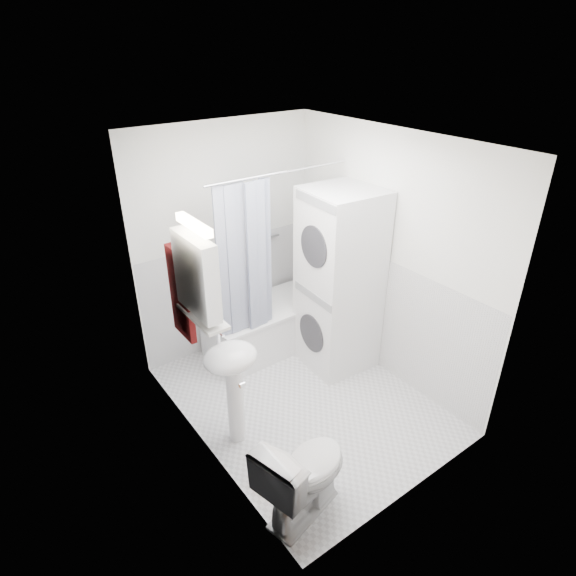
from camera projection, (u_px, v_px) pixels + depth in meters
floor at (302, 399)px, 4.58m from camera, size 2.60×2.60×0.00m
room_walls at (304, 257)px, 3.88m from camera, size 2.60×2.60×2.60m
wainscot at (284, 333)px, 4.51m from camera, size 1.98×2.58×2.58m
door at (242, 385)px, 3.22m from camera, size 0.05×2.00×2.00m
bathtub at (268, 324)px, 5.23m from camera, size 1.35×0.64×0.52m
tub_spout at (266, 263)px, 5.31m from camera, size 0.04×0.12×0.04m
curtain_rod at (281, 172)px, 4.24m from camera, size 1.53×0.02×0.02m
shower_curtain at (247, 261)px, 4.38m from camera, size 0.55×0.02×1.45m
sink at (232, 372)px, 3.82m from camera, size 0.44×0.37×1.04m
medicine_cabinet at (197, 273)px, 3.44m from camera, size 0.13×0.50×0.71m
shelf at (203, 316)px, 3.62m from camera, size 0.18×0.54×0.02m
shower_caddy at (269, 236)px, 5.18m from camera, size 0.22×0.06×0.02m
towel at (181, 292)px, 3.72m from camera, size 0.07×0.32×0.77m
washer_dryer at (339, 282)px, 4.71m from camera, size 0.71×0.70×1.86m
toilet at (304, 474)px, 3.36m from camera, size 0.81×0.58×0.72m
soap_pump at (216, 328)px, 3.94m from camera, size 0.08×0.17×0.08m
shelf_bottle at (212, 319)px, 3.49m from camera, size 0.07×0.18×0.07m
shelf_cup at (195, 302)px, 3.68m from camera, size 0.10×0.09×0.10m
shampoo_a at (258, 232)px, 5.07m from camera, size 0.13×0.17×0.13m
shampoo_b at (267, 232)px, 5.14m from camera, size 0.08×0.21×0.08m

